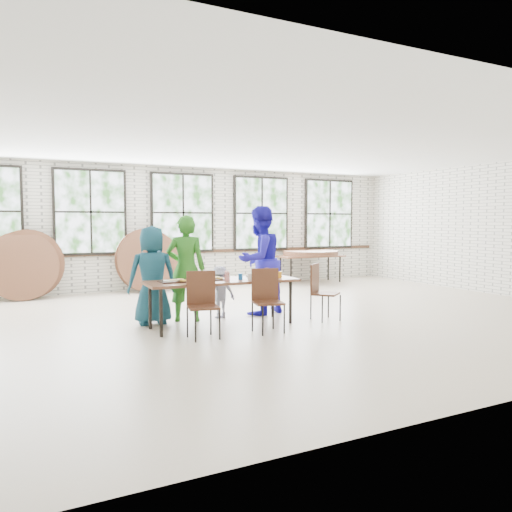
{
  "coord_description": "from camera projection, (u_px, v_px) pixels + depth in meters",
  "views": [
    {
      "loc": [
        -3.98,
        -7.47,
        1.67
      ],
      "look_at": [
        0.0,
        0.4,
        1.05
      ],
      "focal_mm": 35.0,
      "sensor_mm": 36.0,
      "label": 1
    }
  ],
  "objects": [
    {
      "name": "room",
      "position": [
        183.0,
        215.0,
        12.38
      ],
      "size": [
        12.0,
        12.0,
        12.0
      ],
      "color": "beige",
      "rests_on": "ground"
    },
    {
      "name": "dining_table",
      "position": [
        222.0,
        283.0,
        7.88
      ],
      "size": [
        2.43,
        0.89,
        0.74
      ],
      "rotation": [
        0.0,
        0.0,
        -0.04
      ],
      "color": "brown",
      "rests_on": "ground"
    },
    {
      "name": "chair_near_left",
      "position": [
        202.0,
        299.0,
        7.14
      ],
      "size": [
        0.49,
        0.48,
        0.95
      ],
      "rotation": [
        0.0,
        0.0,
        -0.2
      ],
      "color": "#4A2818",
      "rests_on": "ground"
    },
    {
      "name": "chair_near_right",
      "position": [
        267.0,
        295.0,
        7.53
      ],
      "size": [
        0.5,
        0.49,
        0.95
      ],
      "rotation": [
        0.0,
        0.0,
        -0.23
      ],
      "color": "#4A2818",
      "rests_on": "ground"
    },
    {
      "name": "chair_spare",
      "position": [
        320.0,
        287.0,
        8.4
      ],
      "size": [
        0.58,
        0.58,
        0.95
      ],
      "rotation": [
        0.0,
        0.0,
        0.7
      ],
      "color": "#4A2818",
      "rests_on": "ground"
    },
    {
      "name": "adult_teal",
      "position": [
        152.0,
        275.0,
        8.03
      ],
      "size": [
        0.81,
        0.56,
        1.59
      ],
      "primitive_type": "imported",
      "rotation": [
        0.0,
        0.0,
        3.07
      ],
      "color": "#164C57",
      "rests_on": "ground"
    },
    {
      "name": "adult_green",
      "position": [
        186.0,
        268.0,
        8.28
      ],
      "size": [
        0.76,
        0.64,
        1.77
      ],
      "primitive_type": "imported",
      "rotation": [
        0.0,
        0.0,
        2.74
      ],
      "color": "#2A731E",
      "rests_on": "ground"
    },
    {
      "name": "toddler",
      "position": [
        220.0,
        292.0,
        8.58
      ],
      "size": [
        0.59,
        0.36,
        0.89
      ],
      "primitive_type": "imported",
      "rotation": [
        0.0,
        0.0,
        3.2
      ],
      "color": "#161A47",
      "rests_on": "ground"
    },
    {
      "name": "adult_blue",
      "position": [
        260.0,
        260.0,
        8.89
      ],
      "size": [
        1.13,
        1.01,
        1.93
      ],
      "primitive_type": "imported",
      "rotation": [
        0.0,
        0.0,
        3.49
      ],
      "color": "#211AB9",
      "rests_on": "ground"
    },
    {
      "name": "storage_table",
      "position": [
        311.0,
        257.0,
        13.52
      ],
      "size": [
        1.83,
        0.82,
        0.74
      ],
      "rotation": [
        0.0,
        0.0,
        -0.04
      ],
      "color": "brown",
      "rests_on": "ground"
    },
    {
      "name": "tabletop_clutter",
      "position": [
        228.0,
        278.0,
        7.89
      ],
      "size": [
        1.97,
        0.55,
        0.11
      ],
      "color": "black",
      "rests_on": "dining_table"
    },
    {
      "name": "round_tops_stacked",
      "position": [
        311.0,
        253.0,
        13.51
      ],
      "size": [
        1.5,
        1.5,
        0.13
      ],
      "color": "brown",
      "rests_on": "storage_table"
    },
    {
      "name": "round_tops_leaning",
      "position": [
        90.0,
        263.0,
        11.16
      ],
      "size": [
        4.22,
        0.44,
        1.5
      ],
      "color": "brown",
      "rests_on": "ground"
    }
  ]
}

